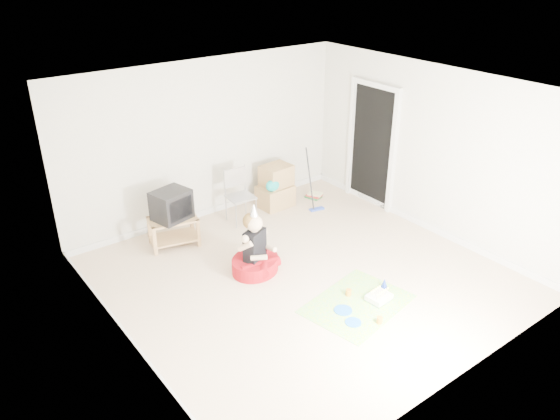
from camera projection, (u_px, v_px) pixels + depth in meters
ground at (303, 276)px, 7.56m from camera, size 5.00×5.00×0.00m
doorway_recess at (372, 147)px, 9.30m from camera, size 0.02×0.90×2.05m
tv_stand at (174, 229)px, 8.24m from camera, size 0.80×0.61×0.45m
crt_tv at (171, 205)px, 8.06m from camera, size 0.60×0.54×0.45m
folding_chair at (241, 197)px, 8.86m from camera, size 0.44×0.42×0.91m
cardboard_boxes at (276, 187)px, 9.44m from camera, size 0.61×0.48×0.73m
floor_mop at (317, 196)px, 9.33m from camera, size 0.28×0.35×1.05m
book_pile at (314, 195)px, 9.89m from camera, size 0.27×0.31×0.09m
seated_woman at (255, 257)px, 7.59m from camera, size 0.95×0.95×1.05m
party_mat at (357, 304)px, 6.98m from camera, size 1.50×1.21×0.01m
birthday_cake at (379, 298)px, 7.03m from camera, size 0.32×0.27×0.14m
blue_plate_near at (343, 310)px, 6.84m from camera, size 0.25×0.25×0.01m
blue_plate_far at (353, 322)px, 6.62m from camera, size 0.26×0.26×0.01m
orange_cup_near at (348, 292)px, 7.13m from camera, size 0.10×0.10×0.09m
orange_cup_far at (380, 320)px, 6.60m from camera, size 0.08×0.08×0.08m
blue_party_hat at (384, 284)px, 7.22m from camera, size 0.14×0.14×0.17m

